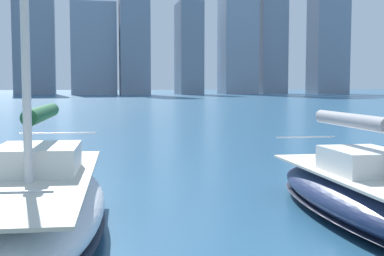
% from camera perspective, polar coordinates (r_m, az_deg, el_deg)
% --- Properties ---
extents(city_skyline, '(166.02, 23.52, 52.81)m').
position_cam_1_polar(city_skyline, '(164.26, -10.52, 10.65)').
color(city_skyline, gray).
rests_on(city_skyline, ground).
extents(sailboat_grey, '(2.78, 8.93, 9.53)m').
position_cam_1_polar(sailboat_grey, '(12.47, 18.65, -6.86)').
color(sailboat_grey, navy).
rests_on(sailboat_grey, ground).
extents(sailboat_forest, '(3.39, 8.96, 12.12)m').
position_cam_1_polar(sailboat_forest, '(11.00, -16.35, -7.71)').
color(sailboat_forest, white).
rests_on(sailboat_forest, ground).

